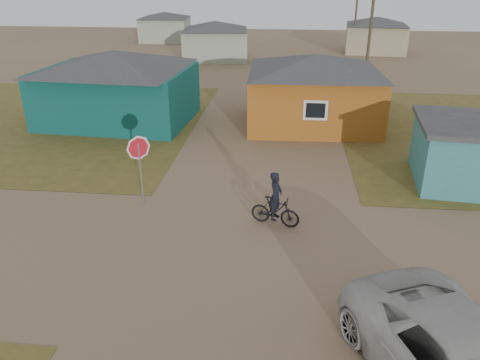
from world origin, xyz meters
name	(u,v)px	position (x,y,z in m)	size (l,w,h in m)	color
ground	(245,260)	(0.00, 0.00, 0.00)	(120.00, 120.00, 0.00)	#81654A
grass_nw	(26,120)	(-14.00, 13.00, 0.01)	(20.00, 18.00, 0.00)	brown
house_teal	(117,86)	(-8.50, 13.50, 2.05)	(8.93, 7.08, 4.00)	#0B3E3B
house_yellow	(313,89)	(2.50, 14.00, 2.00)	(7.72, 6.76, 3.90)	#9D5618
house_pale_west	(215,40)	(-6.00, 34.00, 1.86)	(7.04, 6.15, 3.60)	gray
house_beige_east	(376,34)	(10.00, 40.00, 1.86)	(6.95, 6.05, 3.60)	gray
house_pale_north	(165,26)	(-14.00, 46.00, 1.75)	(6.28, 5.81, 3.40)	gray
utility_pole_near	(370,32)	(6.50, 22.00, 4.14)	(1.40, 0.20, 8.00)	#443A29
utility_pole_far	(356,12)	(7.50, 38.00, 4.14)	(1.40, 0.20, 8.00)	#443A29
stop_sign	(139,156)	(-4.08, 3.22, 1.98)	(0.86, 0.32, 2.73)	gray
cyclist	(275,206)	(0.83, 2.28, 0.71)	(1.79, 0.95, 1.95)	black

